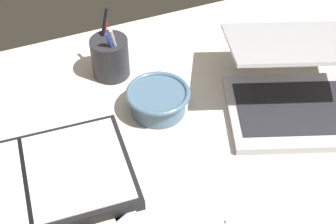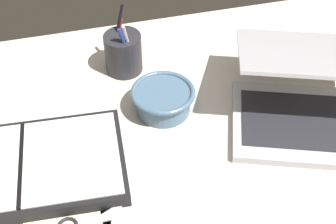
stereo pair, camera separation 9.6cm
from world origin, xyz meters
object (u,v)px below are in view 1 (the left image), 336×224
Objects in this scene: bowl at (158,100)px; pen_cup at (110,57)px; laptop at (299,87)px; planner at (27,184)px.

bowl is 17.75cm from pen_cup.
bowl is at bearing -178.50° from laptop.
planner is (-25.70, -27.41, -3.50)cm from pen_cup.
laptop is 31.54cm from bowl.
laptop reaches higher than bowl.
pen_cup reaches higher than bowl.
bowl reaches higher than planner.
pen_cup is (-35.57, 26.83, -0.25)cm from laptop.
pen_cup reaches higher than planner.
laptop and pen_cup have the same top height.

